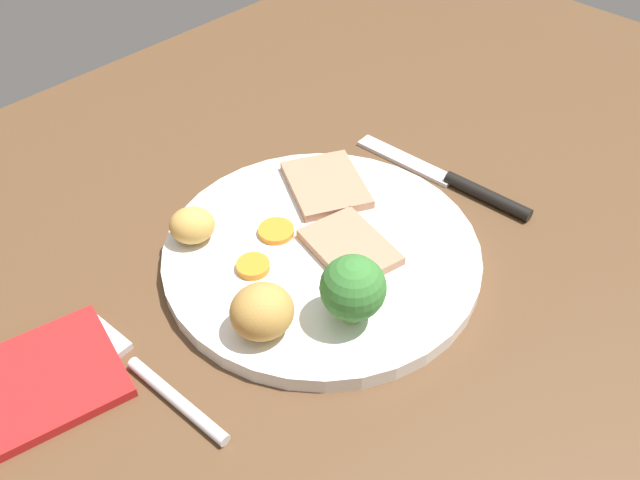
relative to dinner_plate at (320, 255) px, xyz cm
name	(u,v)px	position (x,y,z in cm)	size (l,w,h in cm)	color
dining_table	(332,282)	(0.20, -1.23, -2.50)	(120.00, 84.00, 3.60)	brown
dinner_plate	(320,255)	(0.00, 0.00, 0.00)	(25.85, 25.85, 1.40)	white
meat_slice_main	(350,247)	(1.54, -1.84, 1.10)	(7.46, 5.46, 0.80)	tan
meat_slice_under	(326,185)	(5.99, 5.06, 1.10)	(7.91, 6.28, 0.80)	tan
roast_potato_left	(262,312)	(-8.81, -2.88, 2.71)	(4.59, 4.30, 4.02)	#BC8C42
roast_potato_right	(192,225)	(-6.35, 8.25, 2.21)	(3.69, 3.21, 3.02)	tan
carrot_coin_front	(253,266)	(-5.26, 2.20, 1.00)	(2.65, 2.65, 0.61)	orange
carrot_coin_back	(276,231)	(-1.20, 3.91, 0.95)	(2.99, 2.99, 0.51)	orange
broccoli_floret	(353,288)	(-3.57, -6.68, 3.87)	(4.76, 4.76, 5.62)	#8CB766
fork	(145,373)	(-16.69, 0.87, -0.31)	(2.44, 15.31, 0.90)	silver
knife	(456,182)	(15.84, -2.18, -0.25)	(2.59, 18.55, 1.20)	black
folded_napkin	(37,383)	(-22.31, 5.52, -0.30)	(11.00, 9.00, 0.80)	red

